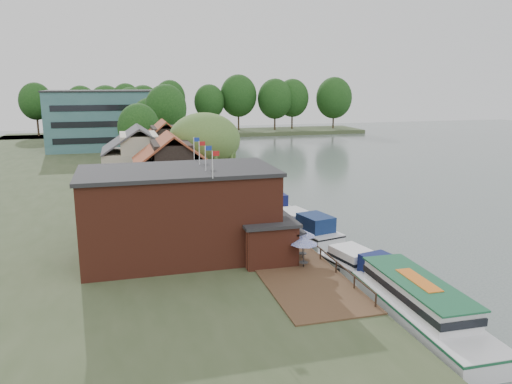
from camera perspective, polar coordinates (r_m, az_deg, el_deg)
ground at (r=47.35m, az=10.97°, el=-6.17°), size 260.00×260.00×0.00m
land_bank at (r=77.09m, az=-22.28°, el=0.74°), size 50.00×140.00×1.00m
quay_deck at (r=53.41m, az=-1.50°, el=-2.61°), size 6.00×50.00×0.10m
quay_rail at (r=54.45m, az=1.13°, el=-1.83°), size 0.20×49.00×1.00m
pub at (r=40.91m, az=-6.01°, el=-2.19°), size 20.00×11.00×7.30m
hotel_block at (r=110.38m, az=-16.34°, el=7.94°), size 25.40×12.40×12.30m
cottage_a at (r=55.21m, az=-9.61°, el=2.18°), size 8.60×7.60×8.50m
cottage_b at (r=64.86m, az=-13.16°, el=3.55°), size 9.60×8.60×8.50m
cottage_c at (r=74.00m, az=-10.36°, el=4.75°), size 7.60×7.60×8.50m
willow at (r=60.53m, az=-5.88°, el=4.11°), size 8.60×8.60×10.43m
umbrella_0 at (r=38.39m, az=5.49°, el=-6.86°), size 2.11×2.11×2.38m
umbrella_1 at (r=40.33m, az=5.35°, el=-5.89°), size 2.01×2.01×2.38m
umbrella_2 at (r=45.27m, az=1.67°, el=-3.78°), size 2.38×2.38×2.38m
umbrella_3 at (r=49.25m, az=0.23°, el=-2.43°), size 2.18×2.18×2.38m
umbrella_4 at (r=51.13m, az=0.34°, el=-1.87°), size 2.18×2.18×2.38m
cruiser_0 at (r=39.43m, az=12.39°, el=-8.20°), size 5.35×10.63×2.47m
cruiser_1 at (r=49.41m, az=5.47°, el=-3.60°), size 5.76×11.25×2.64m
cruiser_2 at (r=59.77m, az=1.66°, el=-0.88°), size 3.51×9.68×2.30m
cruiser_3 at (r=67.88m, az=-0.02°, el=0.68°), size 4.38×9.33×2.14m
tour_boat at (r=33.41m, az=18.50°, el=-12.11°), size 4.00×13.19×2.86m
swan at (r=37.35m, az=11.25°, el=-11.02°), size 0.44×0.44×0.44m
bank_tree_0 at (r=83.18m, az=-13.20°, el=6.20°), size 6.68×6.68×10.63m
bank_tree_1 at (r=92.13m, az=-10.19°, el=7.84°), size 7.42×7.42×13.59m
bank_tree_2 at (r=96.97m, az=-12.02°, el=7.23°), size 6.78×6.78×11.05m
bank_tree_3 at (r=117.40m, az=-13.61°, el=8.27°), size 7.26×7.26×12.01m
bank_tree_4 at (r=127.87m, az=-14.05°, el=8.71°), size 8.29×8.29×12.66m
bank_tree_5 at (r=135.25m, az=-14.57°, el=9.07°), size 7.44×7.44×13.62m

